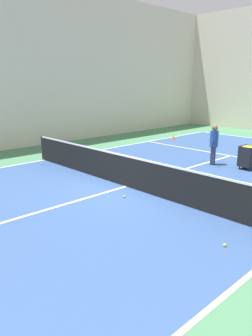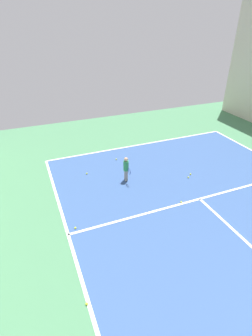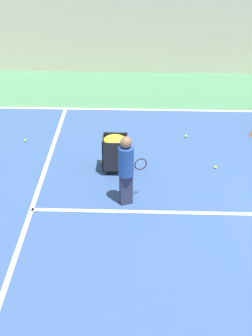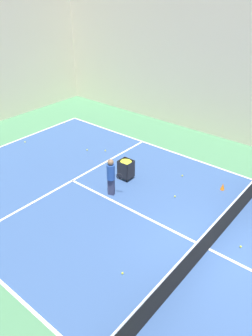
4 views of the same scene
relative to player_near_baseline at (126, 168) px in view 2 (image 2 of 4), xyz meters
name	(u,v)px [view 2 (image 2 of 4)]	position (x,y,z in m)	size (l,w,h in m)	color
line_baseline_near	(141,145)	(-2.16, -3.10, -0.63)	(10.31, 0.10, 0.00)	white
line_service_near	(200,199)	(-2.16, 2.33, -0.63)	(10.31, 0.10, 0.00)	white
player_near_baseline	(126,168)	(0.00, 0.00, 0.00)	(0.24, 0.56, 1.11)	gray
tennis_ball_4	(188,177)	(-2.62, 0.85, -0.60)	(0.07, 0.07, 0.07)	yellow
tennis_ball_5	(87,304)	(3.04, 4.90, -0.60)	(0.07, 0.07, 0.07)	yellow
tennis_ball_12	(75,228)	(2.71, 2.14, -0.60)	(0.07, 0.07, 0.07)	yellow
tennis_ball_13	(181,202)	(-1.35, 2.26, -0.60)	(0.07, 0.07, 0.07)	yellow
tennis_ball_18	(87,173)	(1.45, -1.14, -0.60)	(0.07, 0.07, 0.07)	yellow
tennis_ball_21	(116,159)	(-0.25, -1.93, -0.60)	(0.07, 0.07, 0.07)	yellow
tennis_ball_23	(190,174)	(-2.86, 0.66, -0.60)	(0.07, 0.07, 0.07)	yellow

